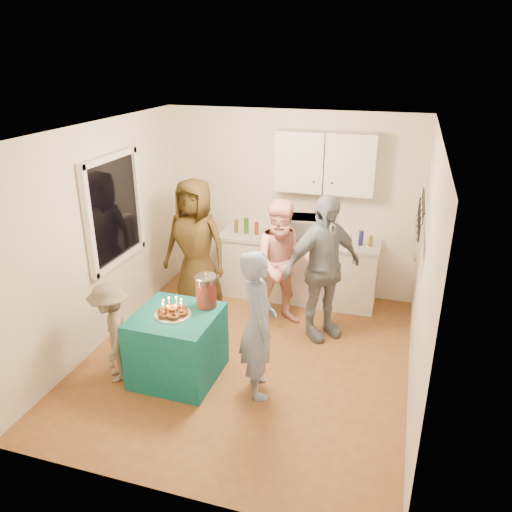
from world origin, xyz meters
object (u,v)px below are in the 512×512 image
(counter, at_px, (297,270))
(woman_back_right, at_px, (323,268))
(man_birthday, at_px, (258,324))
(woman_back_center, at_px, (283,264))
(microwave, at_px, (296,227))
(punch_jar, at_px, (206,292))
(child_near_left, at_px, (112,332))
(woman_back_left, at_px, (196,246))
(party_table, at_px, (178,345))

(counter, distance_m, woman_back_right, 1.15)
(man_birthday, height_order, woman_back_center, woman_back_center)
(microwave, height_order, woman_back_center, woman_back_center)
(counter, distance_m, punch_jar, 2.10)
(punch_jar, bearing_deg, child_near_left, -150.83)
(man_birthday, distance_m, woman_back_left, 2.03)
(party_table, xyz_separation_m, punch_jar, (0.25, 0.26, 0.55))
(microwave, xyz_separation_m, man_birthday, (0.13, -2.21, -0.28))
(punch_jar, height_order, child_near_left, child_near_left)
(microwave, bearing_deg, man_birthday, -95.81)
(counter, relative_size, man_birthday, 1.40)
(woman_back_center, bearing_deg, woman_back_right, -37.17)
(woman_back_right, bearing_deg, man_birthday, -152.70)
(microwave, relative_size, child_near_left, 0.50)
(counter, relative_size, microwave, 3.91)
(woman_back_left, bearing_deg, man_birthday, -44.79)
(child_near_left, bearing_deg, microwave, 117.79)
(counter, xyz_separation_m, woman_back_left, (-1.25, -0.68, 0.48))
(woman_back_center, distance_m, woman_back_right, 0.55)
(woman_back_left, bearing_deg, punch_jar, -57.83)
(punch_jar, distance_m, woman_back_center, 1.32)
(microwave, height_order, punch_jar, microwave)
(man_birthday, xyz_separation_m, woman_back_right, (0.42, 1.30, 0.12))
(counter, bearing_deg, man_birthday, -87.82)
(counter, bearing_deg, woman_back_right, -61.37)
(man_birthday, relative_size, child_near_left, 1.40)
(party_table, xyz_separation_m, woman_back_left, (-0.43, 1.54, 0.53))
(man_birthday, bearing_deg, punch_jar, 43.08)
(microwave, bearing_deg, punch_jar, -114.17)
(party_table, height_order, woman_back_left, woman_back_left)
(child_near_left, bearing_deg, woman_back_center, 107.36)
(man_birthday, relative_size, woman_back_right, 0.87)
(punch_jar, relative_size, woman_back_left, 0.19)
(microwave, bearing_deg, child_near_left, -129.07)
(punch_jar, xyz_separation_m, woman_back_right, (1.07, 1.04, -0.02))
(woman_back_left, xyz_separation_m, woman_back_center, (1.23, -0.08, -0.08))
(punch_jar, xyz_separation_m, man_birthday, (0.65, -0.26, -0.14))
(counter, relative_size, woman_back_center, 1.32)
(microwave, xyz_separation_m, woman_back_center, (0.02, -0.76, -0.23))
(woman_back_left, xyz_separation_m, child_near_left, (-0.21, -1.77, -0.35))
(punch_jar, relative_size, child_near_left, 0.30)
(man_birthday, distance_m, woman_back_right, 1.37)
(woman_back_center, distance_m, child_near_left, 2.23)
(woman_back_right, height_order, child_near_left, woman_back_right)
(woman_back_left, relative_size, child_near_left, 1.62)
(woman_back_center, bearing_deg, microwave, 70.78)
(man_birthday, distance_m, child_near_left, 1.57)
(woman_back_left, bearing_deg, child_near_left, -92.51)
(party_table, bearing_deg, punch_jar, 47.12)
(child_near_left, bearing_deg, counter, 117.02)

